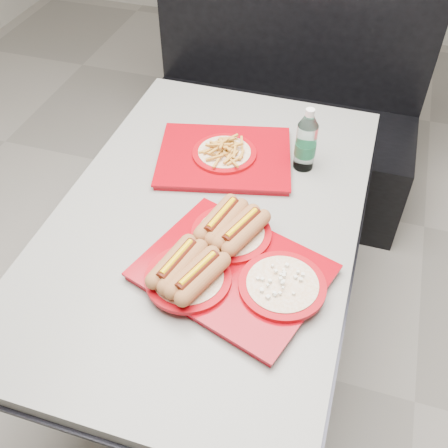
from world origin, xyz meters
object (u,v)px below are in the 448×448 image
(diner_table, at_px, (208,250))
(tray_far, at_px, (224,155))
(tray_near, at_px, (228,262))
(booth_bench, at_px, (279,117))
(water_bottle, at_px, (306,143))

(diner_table, xyz_separation_m, tray_far, (-0.02, 0.26, 0.19))
(tray_near, bearing_deg, tray_far, 108.25)
(booth_bench, bearing_deg, tray_far, -91.70)
(diner_table, distance_m, tray_near, 0.31)
(tray_far, height_order, water_bottle, water_bottle)
(tray_far, bearing_deg, water_bottle, 10.59)
(tray_far, relative_size, water_bottle, 2.29)
(diner_table, bearing_deg, tray_near, -57.40)
(diner_table, bearing_deg, booth_bench, 90.00)
(tray_near, bearing_deg, water_bottle, 78.07)
(diner_table, height_order, booth_bench, booth_bench)
(tray_near, distance_m, water_bottle, 0.52)
(diner_table, height_order, tray_near, tray_near)
(tray_near, height_order, water_bottle, water_bottle)
(booth_bench, xyz_separation_m, water_bottle, (0.23, -0.78, 0.44))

